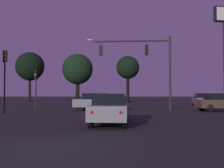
{
  "coord_description": "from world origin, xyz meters",
  "views": [
    {
      "loc": [
        1.94,
        -7.46,
        1.56
      ],
      "look_at": [
        1.6,
        14.93,
        2.28
      ],
      "focal_mm": 44.05,
      "sensor_mm": 36.0,
      "label": 1
    }
  ],
  "objects_px": {
    "traffic_light_corner_left": "(5,69)",
    "tree_behind_sign": "(128,68)",
    "traffic_signal_mast_arm": "(145,58)",
    "traffic_light_corner_right": "(36,81)",
    "tree_center_horizon": "(30,67)",
    "car_crossing_right": "(97,101)",
    "tree_left_far": "(78,69)",
    "car_far_lane": "(203,100)",
    "car_crossing_left": "(221,102)",
    "car_nearside_lane": "(110,108)"
  },
  "relations": [
    {
      "from": "traffic_light_corner_left",
      "to": "traffic_light_corner_right",
      "type": "bearing_deg",
      "value": 82.13
    },
    {
      "from": "car_far_lane",
      "to": "traffic_light_corner_left",
      "type": "bearing_deg",
      "value": -151.8
    },
    {
      "from": "traffic_signal_mast_arm",
      "to": "car_crossing_left",
      "type": "relative_size",
      "value": 1.75
    },
    {
      "from": "traffic_signal_mast_arm",
      "to": "tree_behind_sign",
      "type": "distance_m",
      "value": 18.9
    },
    {
      "from": "traffic_light_corner_left",
      "to": "car_nearside_lane",
      "type": "height_order",
      "value": "traffic_light_corner_left"
    },
    {
      "from": "traffic_light_corner_right",
      "to": "tree_left_far",
      "type": "xyz_separation_m",
      "value": [
        3.05,
        7.13,
        1.76
      ]
    },
    {
      "from": "traffic_light_corner_left",
      "to": "traffic_light_corner_right",
      "type": "distance_m",
      "value": 5.7
    },
    {
      "from": "car_crossing_left",
      "to": "car_nearside_lane",
      "type": "bearing_deg",
      "value": -133.51
    },
    {
      "from": "car_crossing_left",
      "to": "tree_behind_sign",
      "type": "relative_size",
      "value": 0.59
    },
    {
      "from": "car_crossing_right",
      "to": "tree_behind_sign",
      "type": "bearing_deg",
      "value": 79.58
    },
    {
      "from": "traffic_signal_mast_arm",
      "to": "car_nearside_lane",
      "type": "height_order",
      "value": "traffic_signal_mast_arm"
    },
    {
      "from": "car_far_lane",
      "to": "traffic_light_corner_right",
      "type": "bearing_deg",
      "value": -166.61
    },
    {
      "from": "car_crossing_left",
      "to": "tree_center_horizon",
      "type": "height_order",
      "value": "tree_center_horizon"
    },
    {
      "from": "car_far_lane",
      "to": "tree_behind_sign",
      "type": "height_order",
      "value": "tree_behind_sign"
    },
    {
      "from": "traffic_signal_mast_arm",
      "to": "tree_left_far",
      "type": "bearing_deg",
      "value": 129.67
    },
    {
      "from": "traffic_light_corner_left",
      "to": "tree_behind_sign",
      "type": "bearing_deg",
      "value": 65.39
    },
    {
      "from": "traffic_signal_mast_arm",
      "to": "car_far_lane",
      "type": "height_order",
      "value": "traffic_signal_mast_arm"
    },
    {
      "from": "car_crossing_left",
      "to": "car_far_lane",
      "type": "bearing_deg",
      "value": 84.12
    },
    {
      "from": "car_crossing_right",
      "to": "tree_center_horizon",
      "type": "distance_m",
      "value": 25.13
    },
    {
      "from": "tree_behind_sign",
      "to": "tree_center_horizon",
      "type": "distance_m",
      "value": 16.33
    },
    {
      "from": "traffic_light_corner_right",
      "to": "tree_center_horizon",
      "type": "relative_size",
      "value": 0.45
    },
    {
      "from": "traffic_light_corner_right",
      "to": "car_crossing_left",
      "type": "relative_size",
      "value": 0.86
    },
    {
      "from": "car_crossing_left",
      "to": "tree_left_far",
      "type": "bearing_deg",
      "value": 142.48
    },
    {
      "from": "tree_left_far",
      "to": "car_far_lane",
      "type": "bearing_deg",
      "value": -11.78
    },
    {
      "from": "traffic_light_corner_left",
      "to": "car_crossing_left",
      "type": "height_order",
      "value": "traffic_light_corner_left"
    },
    {
      "from": "car_far_lane",
      "to": "tree_behind_sign",
      "type": "xyz_separation_m",
      "value": [
        -7.73,
        13.02,
        4.74
      ]
    },
    {
      "from": "car_nearside_lane",
      "to": "car_crossing_left",
      "type": "xyz_separation_m",
      "value": [
        9.11,
        9.6,
        -0.0
      ]
    },
    {
      "from": "car_crossing_left",
      "to": "car_crossing_right",
      "type": "relative_size",
      "value": 1.02
    },
    {
      "from": "car_nearside_lane",
      "to": "tree_behind_sign",
      "type": "height_order",
      "value": "tree_behind_sign"
    },
    {
      "from": "traffic_light_corner_right",
      "to": "car_far_lane",
      "type": "distance_m",
      "value": 17.97
    },
    {
      "from": "traffic_light_corner_left",
      "to": "tree_center_horizon",
      "type": "distance_m",
      "value": 25.29
    },
    {
      "from": "car_far_lane",
      "to": "car_crossing_right",
      "type": "bearing_deg",
      "value": -150.72
    },
    {
      "from": "car_crossing_right",
      "to": "tree_behind_sign",
      "type": "height_order",
      "value": "tree_behind_sign"
    },
    {
      "from": "traffic_signal_mast_arm",
      "to": "tree_behind_sign",
      "type": "height_order",
      "value": "tree_behind_sign"
    },
    {
      "from": "traffic_light_corner_left",
      "to": "car_far_lane",
      "type": "distance_m",
      "value": 20.77
    },
    {
      "from": "tree_left_far",
      "to": "tree_behind_sign",
      "type": "bearing_deg",
      "value": 56.63
    },
    {
      "from": "traffic_light_corner_left",
      "to": "car_far_lane",
      "type": "bearing_deg",
      "value": 28.2
    },
    {
      "from": "tree_left_far",
      "to": "traffic_signal_mast_arm",
      "type": "bearing_deg",
      "value": -50.33
    },
    {
      "from": "car_crossing_left",
      "to": "tree_behind_sign",
      "type": "xyz_separation_m",
      "value": [
        -6.97,
        20.46,
        4.74
      ]
    },
    {
      "from": "traffic_light_corner_right",
      "to": "car_crossing_right",
      "type": "xyz_separation_m",
      "value": [
        6.1,
        -2.19,
        -1.89
      ]
    },
    {
      "from": "tree_behind_sign",
      "to": "tree_center_horizon",
      "type": "height_order",
      "value": "tree_center_horizon"
    },
    {
      "from": "traffic_light_corner_left",
      "to": "tree_behind_sign",
      "type": "relative_size",
      "value": 0.65
    },
    {
      "from": "car_far_lane",
      "to": "tree_behind_sign",
      "type": "distance_m",
      "value": 15.87
    },
    {
      "from": "car_nearside_lane",
      "to": "car_crossing_left",
      "type": "bearing_deg",
      "value": 46.49
    },
    {
      "from": "traffic_signal_mast_arm",
      "to": "traffic_light_corner_left",
      "type": "height_order",
      "value": "traffic_signal_mast_arm"
    },
    {
      "from": "traffic_signal_mast_arm",
      "to": "traffic_light_corner_left",
      "type": "bearing_deg",
      "value": -160.74
    },
    {
      "from": "tree_behind_sign",
      "to": "tree_center_horizon",
      "type": "xyz_separation_m",
      "value": [
        -16.24,
        1.72,
        0.4
      ]
    },
    {
      "from": "traffic_light_corner_left",
      "to": "tree_behind_sign",
      "type": "distance_m",
      "value": 25.13
    },
    {
      "from": "traffic_signal_mast_arm",
      "to": "traffic_light_corner_left",
      "type": "xyz_separation_m",
      "value": [
        -11.15,
        -3.89,
        -1.33
      ]
    },
    {
      "from": "car_far_lane",
      "to": "car_crossing_left",
      "type": "bearing_deg",
      "value": -95.88
    }
  ]
}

